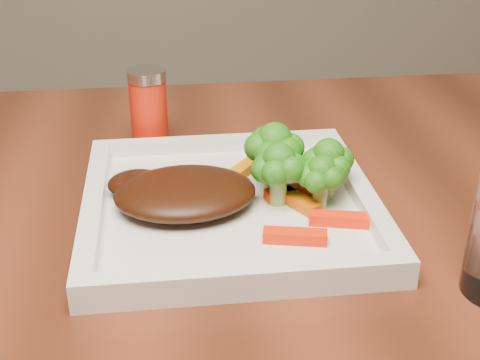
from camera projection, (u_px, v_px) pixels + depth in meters
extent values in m
cube|color=white|center=(230.00, 210.00, 0.63)|extent=(0.27, 0.27, 0.01)
ellipsoid|color=#361408|center=(185.00, 193.00, 0.62)|extent=(0.14, 0.11, 0.03)
cube|color=#F62304|center=(295.00, 236.00, 0.57)|extent=(0.06, 0.03, 0.01)
cube|color=#FF2304|center=(339.00, 219.00, 0.59)|extent=(0.05, 0.03, 0.01)
cube|color=red|center=(326.00, 172.00, 0.68)|extent=(0.05, 0.02, 0.01)
cube|color=orange|center=(248.00, 166.00, 0.69)|extent=(0.04, 0.05, 0.01)
cube|color=#CB5203|center=(296.00, 199.00, 0.63)|extent=(0.04, 0.06, 0.01)
cube|color=#EF3003|center=(290.00, 192.00, 0.64)|extent=(0.05, 0.03, 0.01)
cylinder|color=red|center=(149.00, 109.00, 0.76)|extent=(0.05, 0.05, 0.09)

